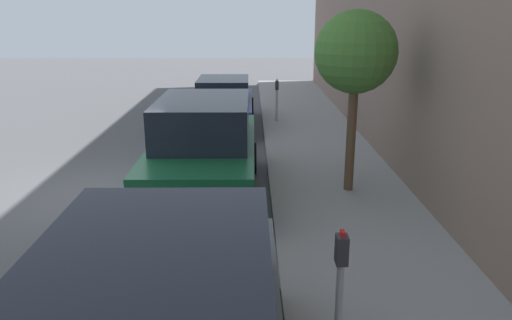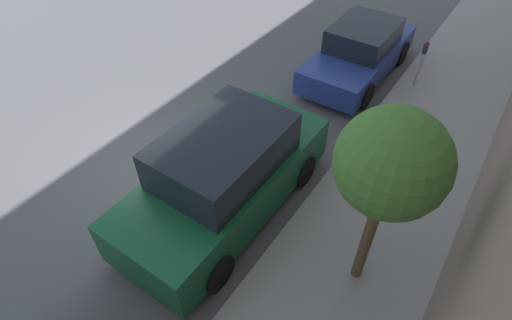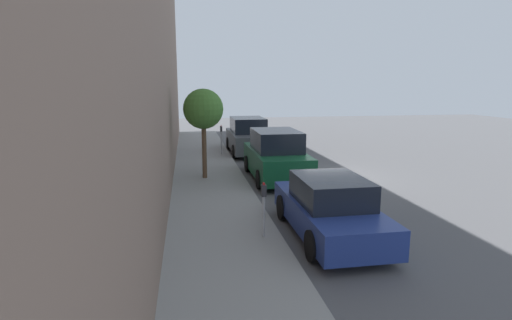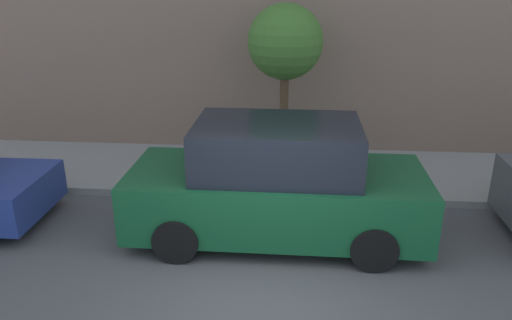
{
  "view_description": "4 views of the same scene",
  "coord_description": "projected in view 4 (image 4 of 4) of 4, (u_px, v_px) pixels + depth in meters",
  "views": [
    {
      "loc": [
        3.11,
        -9.53,
        3.61
      ],
      "look_at": [
        3.21,
        -0.88,
        1.0
      ],
      "focal_mm": 35.0,
      "sensor_mm": 36.0,
      "label": 1
    },
    {
      "loc": [
        5.71,
        -4.17,
        6.47
      ],
      "look_at": [
        2.48,
        0.55,
        1.0
      ],
      "focal_mm": 28.0,
      "sensor_mm": 36.0,
      "label": 2
    },
    {
      "loc": [
        5.71,
        15.4,
        3.8
      ],
      "look_at": [
        3.2,
        0.95,
        1.0
      ],
      "focal_mm": 28.0,
      "sensor_mm": 36.0,
      "label": 3
    },
    {
      "loc": [
        -5.28,
        -0.35,
        4.19
      ],
      "look_at": [
        3.14,
        0.33,
        1.0
      ],
      "focal_mm": 35.0,
      "sensor_mm": 36.0,
      "label": 4
    }
  ],
  "objects": [
    {
      "name": "street_tree",
      "position": [
        285.0,
        43.0,
        10.15
      ],
      "size": [
        1.54,
        1.54,
        3.48
      ],
      "color": "brown",
      "rests_on": "sidewalk"
    },
    {
      "name": "sidewalk",
      "position": [
        277.0,
        171.0,
        10.97
      ],
      "size": [
        2.81,
        32.0,
        0.15
      ],
      "color": "gray",
      "rests_on": "ground_plane"
    },
    {
      "name": "ground_plane",
      "position": [
        262.0,
        319.0,
        6.43
      ],
      "size": [
        60.0,
        60.0,
        0.0
      ],
      "primitive_type": "plane",
      "color": "#515154"
    },
    {
      "name": "parked_suv_second",
      "position": [
        277.0,
        185.0,
        8.14
      ],
      "size": [
        2.08,
        4.81,
        1.98
      ],
      "color": "#14512D",
      "rests_on": "ground_plane"
    }
  ]
}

